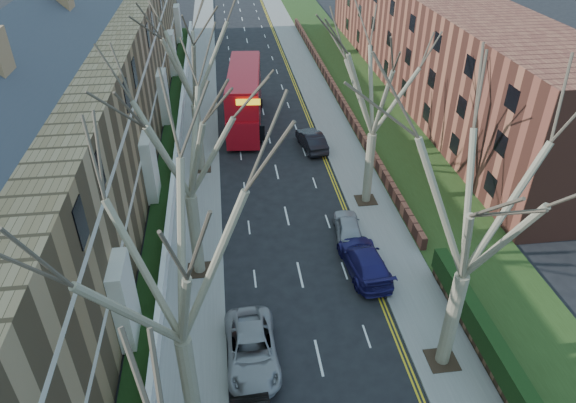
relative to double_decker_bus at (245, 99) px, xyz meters
name	(u,v)px	position (x,y,z in m)	size (l,w,h in m)	color
pavement_left	(200,113)	(-4.20, 2.92, -2.37)	(3.00, 102.00, 0.12)	slate
pavement_right	(324,107)	(7.80, 2.92, -2.37)	(3.00, 102.00, 0.12)	slate
terrace_left	(88,93)	(-11.84, -5.08, 3.10)	(9.70, 78.00, 13.60)	olive
flats_right	(430,40)	(19.27, 6.92, 2.55)	(13.97, 54.00, 10.00)	brown
front_wall_left	(177,147)	(-5.85, -5.08, -1.81)	(0.30, 78.00, 1.00)	white
grass_verge_right	(369,104)	(12.30, 2.92, -2.28)	(6.00, 102.00, 0.06)	#223714
tree_left_mid	(168,248)	(-3.90, -30.08, 7.12)	(10.50, 10.50, 14.71)	#756C53
tree_left_far	(182,125)	(-3.90, -20.08, 6.81)	(10.15, 10.15, 14.22)	#756C53
tree_left_dist	(189,46)	(-3.90, -8.08, 7.12)	(10.50, 10.50, 14.71)	#756C53
tree_right_mid	(483,190)	(7.50, -28.08, 7.12)	(10.50, 10.50, 14.71)	#756C53
tree_right_far	(378,73)	(7.50, -14.08, 6.81)	(10.15, 10.15, 14.22)	#756C53
double_decker_bus	(245,99)	(0.00, 0.00, 0.00)	(3.80, 12.07, 4.93)	#AD0C17
car_left_far	(252,349)	(-1.35, -26.77, -1.72)	(2.38, 5.17, 1.44)	#939297
car_right_near	(365,261)	(5.50, -21.21, -1.68)	(2.12, 5.22, 1.52)	navy
car_right_mid	(348,227)	(5.35, -17.72, -1.77)	(1.57, 3.90, 1.33)	#9E9FA6
car_right_far	(312,140)	(5.12, -5.50, -1.69)	(1.57, 4.49, 1.48)	black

